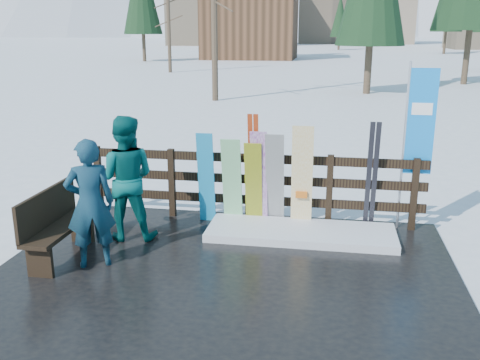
% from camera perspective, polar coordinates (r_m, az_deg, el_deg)
% --- Properties ---
extents(ground, '(700.00, 700.00, 0.00)m').
position_cam_1_polar(ground, '(6.93, -1.93, -11.00)').
color(ground, white).
rests_on(ground, ground).
extents(deck, '(6.00, 5.00, 0.08)m').
position_cam_1_polar(deck, '(6.91, -1.93, -10.71)').
color(deck, black).
rests_on(deck, ground).
extents(fence, '(5.60, 0.10, 1.15)m').
position_cam_1_polar(fence, '(8.69, 0.94, -0.16)').
color(fence, black).
rests_on(fence, deck).
extents(snow_patch, '(2.84, 1.00, 0.12)m').
position_cam_1_polar(snow_patch, '(8.23, 6.50, -5.60)').
color(snow_patch, white).
rests_on(snow_patch, deck).
extents(bench, '(0.41, 1.50, 0.97)m').
position_cam_1_polar(bench, '(7.70, -19.07, -4.29)').
color(bench, black).
rests_on(bench, deck).
extents(snowboard_0, '(0.26, 0.21, 1.49)m').
position_cam_1_polar(snowboard_0, '(8.58, -3.64, 0.21)').
color(snowboard_0, '#1782B9').
rests_on(snowboard_0, deck).
extents(snowboard_1, '(0.31, 0.32, 1.42)m').
position_cam_1_polar(snowboard_1, '(8.50, -0.87, -0.15)').
color(snowboard_1, silver).
rests_on(snowboard_1, deck).
extents(snowboard_2, '(0.27, 0.30, 1.37)m').
position_cam_1_polar(snowboard_2, '(8.46, 1.45, -0.43)').
color(snowboard_2, '#F7FD20').
rests_on(snowboard_2, deck).
extents(snowboard_3, '(0.26, 0.30, 1.55)m').
position_cam_1_polar(snowboard_3, '(8.42, 2.04, 0.14)').
color(snowboard_3, silver).
rests_on(snowboard_3, deck).
extents(snowboard_4, '(0.29, 0.38, 1.53)m').
position_cam_1_polar(snowboard_4, '(8.40, 3.73, -0.02)').
color(snowboard_4, black).
rests_on(snowboard_4, deck).
extents(snowboard_5, '(0.33, 0.20, 1.65)m').
position_cam_1_polar(snowboard_5, '(8.35, 6.63, 0.26)').
color(snowboard_5, white).
rests_on(snowboard_5, deck).
extents(ski_pair_a, '(0.17, 0.36, 1.81)m').
position_cam_1_polar(ski_pair_a, '(8.47, 1.50, 1.15)').
color(ski_pair_a, '#A33414').
rests_on(ski_pair_a, deck).
extents(ski_pair_b, '(0.16, 0.29, 1.74)m').
position_cam_1_polar(ski_pair_b, '(8.42, 13.87, 0.34)').
color(ski_pair_b, black).
rests_on(ski_pair_b, deck).
extents(rental_flag, '(0.45, 0.04, 2.60)m').
position_cam_1_polar(rental_flag, '(8.53, 18.33, 5.27)').
color(rental_flag, silver).
rests_on(rental_flag, deck).
extents(person_front, '(0.75, 0.65, 1.72)m').
position_cam_1_polar(person_front, '(7.21, -15.69, -2.44)').
color(person_front, '#144855').
rests_on(person_front, deck).
extents(person_back, '(1.00, 0.84, 1.86)m').
position_cam_1_polar(person_back, '(8.05, -12.14, 0.19)').
color(person_back, '#065554').
rests_on(person_back, deck).
extents(trees, '(42.10, 68.62, 13.25)m').
position_cam_1_polar(trees, '(55.39, 12.28, 18.20)').
color(trees, '#382B1E').
rests_on(trees, ground).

